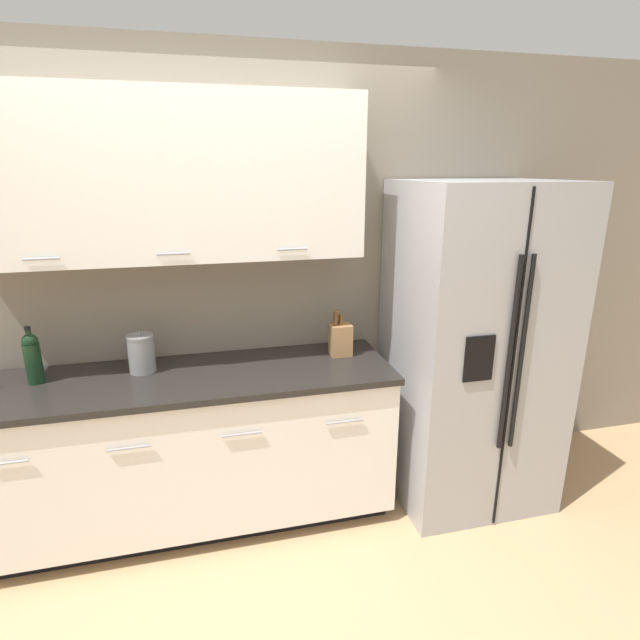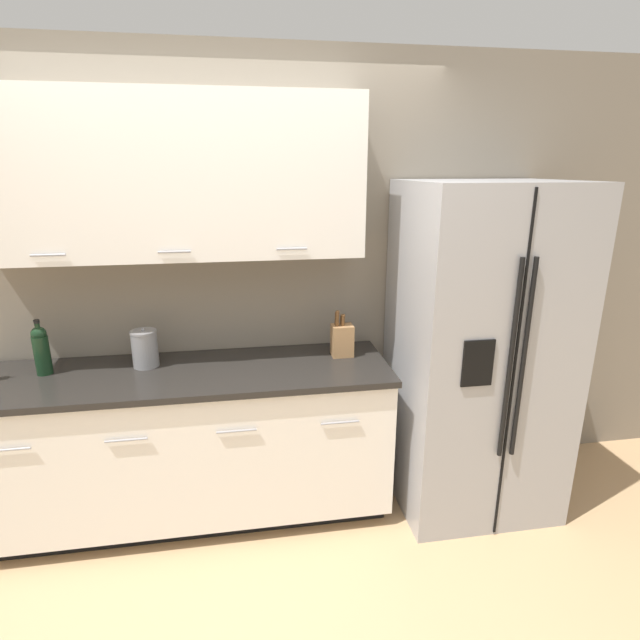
# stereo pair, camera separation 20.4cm
# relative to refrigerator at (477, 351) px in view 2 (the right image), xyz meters

# --- Properties ---
(ground_plane) EXTENTS (14.00, 14.00, 0.00)m
(ground_plane) POSITION_rel_refrigerator_xyz_m (-1.40, -0.76, -0.95)
(ground_plane) COLOR tan
(wall_back) EXTENTS (10.00, 0.39, 2.60)m
(wall_back) POSITION_rel_refrigerator_xyz_m (-1.47, 0.37, 0.53)
(wall_back) COLOR gray
(wall_back) RESTS_ON ground_plane
(counter_unit) EXTENTS (2.23, 0.64, 0.91)m
(counter_unit) POSITION_rel_refrigerator_xyz_m (-1.65, 0.08, -0.49)
(counter_unit) COLOR black
(counter_unit) RESTS_ON ground_plane
(refrigerator) EXTENTS (0.89, 0.80, 1.90)m
(refrigerator) POSITION_rel_refrigerator_xyz_m (0.00, 0.00, 0.00)
(refrigerator) COLOR #9E9EA0
(refrigerator) RESTS_ON ground_plane
(knife_block) EXTENTS (0.12, 0.10, 0.28)m
(knife_block) POSITION_rel_refrigerator_xyz_m (-0.76, 0.16, 0.06)
(knife_block) COLOR #A87A4C
(knife_block) RESTS_ON counter_unit
(wine_bottle) EXTENTS (0.08, 0.08, 0.30)m
(wine_bottle) POSITION_rel_refrigerator_xyz_m (-2.38, 0.16, 0.10)
(wine_bottle) COLOR black
(wine_bottle) RESTS_ON counter_unit
(steel_canister) EXTENTS (0.14, 0.14, 0.22)m
(steel_canister) POSITION_rel_refrigerator_xyz_m (-1.86, 0.18, 0.06)
(steel_canister) COLOR gray
(steel_canister) RESTS_ON counter_unit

